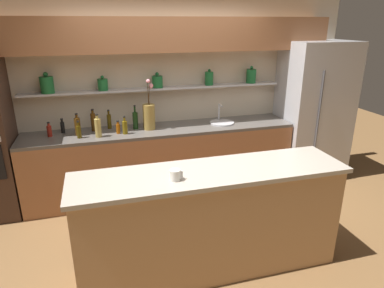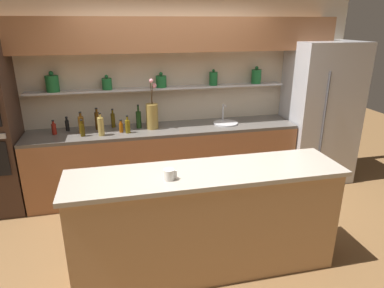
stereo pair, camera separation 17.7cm
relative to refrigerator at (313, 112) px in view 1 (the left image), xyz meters
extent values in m
plane|color=brown|center=(-2.13, -1.20, -1.00)|extent=(12.00, 12.00, 0.00)
cube|color=beige|center=(-2.13, 0.40, 0.30)|extent=(5.20, 0.10, 2.60)
cube|color=#B7B7BC|center=(-2.25, 0.26, 0.41)|extent=(3.42, 0.18, 0.02)
cylinder|color=#19602D|center=(-3.60, 0.25, 0.52)|extent=(0.16, 0.16, 0.20)
sphere|color=#19602D|center=(-3.60, 0.25, 0.65)|extent=(0.06, 0.06, 0.06)
cylinder|color=#19602D|center=(-2.95, 0.25, 0.49)|extent=(0.13, 0.13, 0.14)
sphere|color=#19602D|center=(-2.95, 0.25, 0.59)|extent=(0.04, 0.04, 0.04)
cylinder|color=#19602D|center=(-2.25, 0.25, 0.50)|extent=(0.14, 0.14, 0.15)
sphere|color=#19602D|center=(-2.25, 0.25, 0.60)|extent=(0.05, 0.05, 0.05)
cylinder|color=#19602D|center=(-1.53, 0.25, 0.51)|extent=(0.11, 0.11, 0.18)
sphere|color=#19602D|center=(-1.53, 0.25, 0.62)|extent=(0.04, 0.04, 0.04)
cylinder|color=#19602D|center=(-0.91, 0.25, 0.52)|extent=(0.14, 0.14, 0.19)
sphere|color=#19602D|center=(-0.91, 0.25, 0.64)|extent=(0.05, 0.05, 0.05)
cube|color=#99603D|center=(-2.13, 0.18, 1.09)|extent=(4.42, 0.34, 0.42)
cube|color=#99603D|center=(-2.25, 0.04, -0.56)|extent=(3.52, 0.62, 0.88)
cube|color=#56514C|center=(-2.25, 0.04, -0.10)|extent=(3.52, 0.62, 0.04)
cube|color=tan|center=(-2.13, -1.63, -0.51)|extent=(2.38, 0.55, 0.98)
cube|color=#ADA393|center=(-2.13, -1.63, 0.00)|extent=(2.44, 0.61, 0.04)
cube|color=#B7B7BC|center=(0.00, 0.00, 0.00)|extent=(0.93, 0.70, 2.00)
cylinder|color=#4C4C51|center=(-0.17, -0.37, 0.10)|extent=(0.02, 0.02, 1.10)
cylinder|color=olive|center=(-2.41, 0.06, 0.09)|extent=(0.16, 0.16, 0.33)
cylinder|color=#4C3319|center=(-2.39, 0.06, 0.37)|extent=(0.02, 0.03, 0.23)
sphere|color=pink|center=(-2.36, 0.08, 0.48)|extent=(0.05, 0.05, 0.05)
cylinder|color=#4C3319|center=(-2.41, 0.04, 0.40)|extent=(0.03, 0.01, 0.31)
sphere|color=pink|center=(-2.41, 0.00, 0.55)|extent=(0.05, 0.05, 0.05)
cylinder|color=#4C3319|center=(-2.41, 0.06, 0.36)|extent=(0.01, 0.02, 0.22)
sphere|color=pink|center=(-2.37, 0.06, 0.47)|extent=(0.04, 0.04, 0.04)
cylinder|color=#B7B7BC|center=(-1.41, 0.04, -0.07)|extent=(0.33, 0.33, 0.02)
cylinder|color=#B7B7BC|center=(-1.41, 0.17, 0.05)|extent=(0.02, 0.02, 0.22)
cylinder|color=#B7B7BC|center=(-1.41, 0.11, 0.16)|extent=(0.02, 0.12, 0.02)
cylinder|color=#193814|center=(-2.58, 0.12, 0.03)|extent=(0.07, 0.07, 0.22)
cylinder|color=#193814|center=(-2.58, 0.12, 0.18)|extent=(0.02, 0.02, 0.08)
cylinder|color=black|center=(-2.58, 0.12, 0.23)|extent=(0.03, 0.03, 0.01)
cylinder|color=#4C2D0C|center=(-3.10, 0.17, 0.04)|extent=(0.06, 0.06, 0.23)
cylinder|color=#4C2D0C|center=(-3.10, 0.17, 0.17)|extent=(0.03, 0.03, 0.04)
cylinder|color=black|center=(-3.10, 0.17, 0.20)|extent=(0.03, 0.03, 0.01)
cylinder|color=#47380A|center=(-3.28, -0.08, 0.00)|extent=(0.05, 0.05, 0.15)
cylinder|color=#47380A|center=(-3.28, -0.08, 0.09)|extent=(0.03, 0.03, 0.05)
cylinder|color=black|center=(-3.28, -0.08, 0.13)|extent=(0.03, 0.03, 0.01)
cylinder|color=tan|center=(-3.05, -0.10, 0.04)|extent=(0.08, 0.08, 0.23)
cylinder|color=tan|center=(-3.05, -0.10, 0.17)|extent=(0.03, 0.03, 0.04)
cylinder|color=black|center=(-3.05, -0.10, 0.20)|extent=(0.03, 0.03, 0.01)
cylinder|color=black|center=(-3.48, 0.20, -0.01)|extent=(0.05, 0.05, 0.14)
cylinder|color=black|center=(-3.48, 0.20, 0.08)|extent=(0.03, 0.03, 0.04)
cylinder|color=black|center=(-3.48, 0.20, 0.10)|extent=(0.03, 0.03, 0.01)
cylinder|color=#9E4C0A|center=(-2.81, -0.02, -0.02)|extent=(0.05, 0.05, 0.12)
cylinder|color=#9E4C0A|center=(-2.81, -0.02, 0.06)|extent=(0.03, 0.03, 0.04)
cylinder|color=black|center=(-2.81, -0.02, 0.08)|extent=(0.03, 0.03, 0.01)
cylinder|color=maroon|center=(-3.63, 0.08, -0.01)|extent=(0.06, 0.06, 0.13)
cylinder|color=maroon|center=(-3.63, 0.08, 0.07)|extent=(0.03, 0.03, 0.04)
cylinder|color=black|center=(-3.63, 0.08, 0.10)|extent=(0.03, 0.03, 0.01)
cylinder|color=#47380A|center=(-2.91, 0.22, 0.02)|extent=(0.05, 0.05, 0.19)
cylinder|color=#47380A|center=(-2.91, 0.22, 0.13)|extent=(0.03, 0.03, 0.05)
cylinder|color=black|center=(-2.91, 0.22, 0.17)|extent=(0.03, 0.03, 0.01)
cylinder|color=#4C2D0C|center=(-3.29, 0.03, 0.03)|extent=(0.07, 0.07, 0.22)
cylinder|color=#4C2D0C|center=(-3.29, 0.03, 0.16)|extent=(0.03, 0.03, 0.04)
cylinder|color=black|center=(-3.29, 0.03, 0.19)|extent=(0.03, 0.03, 0.01)
cylinder|color=brown|center=(-2.73, -0.07, 0.00)|extent=(0.06, 0.06, 0.16)
cylinder|color=brown|center=(-2.73, -0.07, 0.11)|extent=(0.03, 0.03, 0.05)
cylinder|color=black|center=(-2.73, -0.07, 0.14)|extent=(0.03, 0.03, 0.01)
cylinder|color=silver|center=(-2.48, -1.72, 0.07)|extent=(0.09, 0.09, 0.09)
cube|color=silver|center=(-2.42, -1.72, 0.07)|extent=(0.02, 0.01, 0.06)
camera|label=1|loc=(-3.04, -4.20, 1.25)|focal=32.00mm
camera|label=2|loc=(-2.87, -4.24, 1.25)|focal=32.00mm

